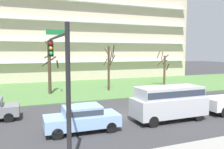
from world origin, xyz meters
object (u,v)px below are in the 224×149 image
Objects in this scene: van_silver_center_left at (169,100)px; traffic_signal_mast at (60,68)px; tree_center at (109,66)px; sedan_blue_near_right at (82,117)px; tree_left at (50,66)px; tree_right at (164,68)px.

van_silver_center_left is 0.90× the size of traffic_signal_mast.
tree_center is 13.02m from van_silver_center_left.
tree_center reaches higher than sedan_blue_near_right.
tree_left reaches higher than traffic_signal_mast.
van_silver_center_left is at bearing 19.47° from traffic_signal_mast.
tree_center reaches higher than tree_right.
tree_left is 1.34× the size of sedan_blue_near_right.
sedan_blue_near_right is (-6.71, -12.91, -2.12)m from tree_center.
tree_left is at bearing 84.63° from traffic_signal_mast.
traffic_signal_mast is (-1.69, -2.77, 3.13)m from sedan_blue_near_right.
tree_center is at bearing -175.62° from tree_right.
sedan_blue_near_right is (-6.15, 0.00, -0.52)m from van_silver_center_left.
tree_left reaches higher than tree_right.
tree_right is (8.25, 0.63, -0.46)m from tree_center.
traffic_signal_mast is (-1.51, -16.05, 0.86)m from tree_left.
sedan_blue_near_right is at bearing 179.72° from van_silver_center_left.
sedan_blue_near_right is at bearing -117.45° from tree_center.
van_silver_center_left reaches higher than sedan_blue_near_right.
tree_right is 16.19m from van_silver_center_left.
tree_left reaches higher than sedan_blue_near_right.
traffic_signal_mast is at bearing -95.37° from tree_left.
tree_center is 17.81m from traffic_signal_mast.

